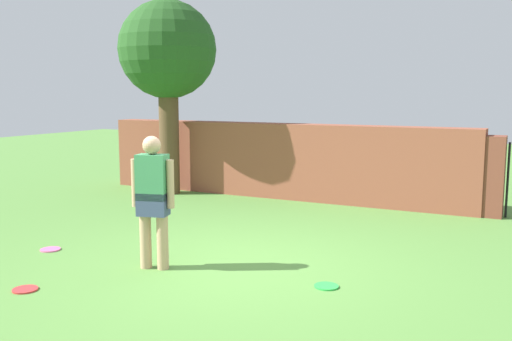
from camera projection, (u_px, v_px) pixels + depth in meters
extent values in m
plane|color=#568C3D|center=(235.00, 268.00, 6.89)|extent=(40.00, 40.00, 0.00)
cube|color=brown|center=(278.00, 160.00, 11.49)|extent=(7.88, 0.50, 1.51)
cylinder|color=brown|center=(169.00, 136.00, 11.86)|extent=(0.42, 0.42, 2.46)
sphere|color=#23511E|center=(167.00, 49.00, 11.62)|extent=(2.03, 2.03, 2.03)
cylinder|color=tan|center=(162.00, 235.00, 6.79)|extent=(0.14, 0.14, 0.85)
cylinder|color=tan|center=(145.00, 234.00, 6.83)|extent=(0.14, 0.14, 0.85)
cube|color=#3F4C72|center=(153.00, 204.00, 6.76)|extent=(0.40, 0.30, 0.28)
cube|color=#3F8C59|center=(152.00, 177.00, 6.71)|extent=(0.40, 0.30, 0.55)
sphere|color=tan|center=(152.00, 145.00, 6.66)|extent=(0.22, 0.22, 0.22)
cylinder|color=tan|center=(170.00, 184.00, 6.68)|extent=(0.09, 0.09, 0.58)
cylinder|color=tan|center=(135.00, 183.00, 6.77)|extent=(0.09, 0.09, 0.58)
cube|color=brown|center=(491.00, 176.00, 9.70)|extent=(0.44, 0.44, 1.40)
cylinder|color=black|center=(508.00, 180.00, 9.59)|extent=(0.04, 0.04, 1.30)
cylinder|color=green|center=(326.00, 286.00, 6.20)|extent=(0.27, 0.27, 0.02)
cylinder|color=pink|center=(50.00, 249.00, 7.66)|extent=(0.27, 0.27, 0.02)
cylinder|color=red|center=(25.00, 289.00, 6.10)|extent=(0.27, 0.27, 0.02)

